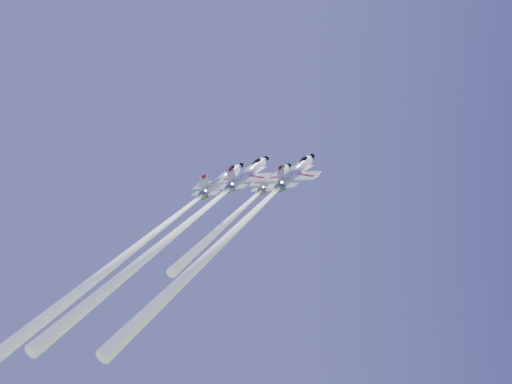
{
  "coord_description": "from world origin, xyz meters",
  "views": [
    {
      "loc": [
        -1.67,
        -102.17,
        81.73
      ],
      "look_at": [
        0.0,
        0.0,
        102.2
      ],
      "focal_mm": 40.0,
      "sensor_mm": 36.0,
      "label": 1
    }
  ],
  "objects_px": {
    "jet_lead": "(245,206)",
    "jet_left": "(153,234)",
    "jet_right": "(244,221)",
    "jet_slot": "(189,222)"
  },
  "relations": [
    {
      "from": "jet_lead",
      "to": "jet_right",
      "type": "height_order",
      "value": "jet_right"
    },
    {
      "from": "jet_left",
      "to": "jet_right",
      "type": "height_order",
      "value": "jet_right"
    },
    {
      "from": "jet_lead",
      "to": "jet_left",
      "type": "relative_size",
      "value": 0.67
    },
    {
      "from": "jet_right",
      "to": "jet_lead",
      "type": "bearing_deg",
      "value": 120.27
    },
    {
      "from": "jet_lead",
      "to": "jet_left",
      "type": "distance_m",
      "value": 18.2
    },
    {
      "from": "jet_right",
      "to": "jet_slot",
      "type": "distance_m",
      "value": 8.45
    },
    {
      "from": "jet_left",
      "to": "jet_slot",
      "type": "bearing_deg",
      "value": -9.94
    },
    {
      "from": "jet_right",
      "to": "jet_slot",
      "type": "xyz_separation_m",
      "value": [
        -8.22,
        -1.91,
        -0.4
      ]
    },
    {
      "from": "jet_left",
      "to": "jet_right",
      "type": "relative_size",
      "value": 1.05
    },
    {
      "from": "jet_right",
      "to": "jet_slot",
      "type": "height_order",
      "value": "jet_right"
    }
  ]
}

